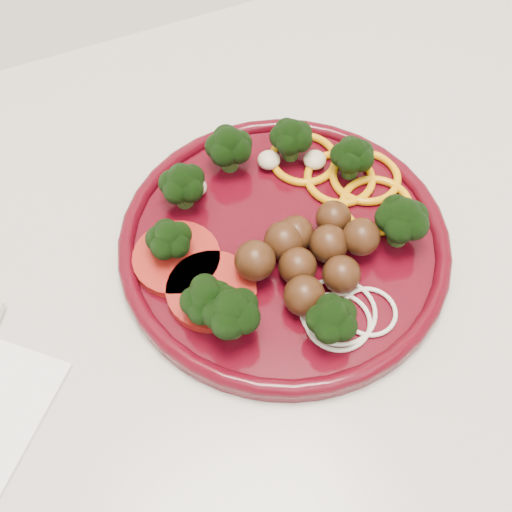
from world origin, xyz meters
name	(u,v)px	position (x,y,z in m)	size (l,w,h in m)	color
counter	(193,445)	(0.00, 1.70, 0.45)	(2.40, 0.60, 0.90)	beige
plate	(283,236)	(0.11, 1.68, 0.92)	(0.27, 0.27, 0.06)	#3E040E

